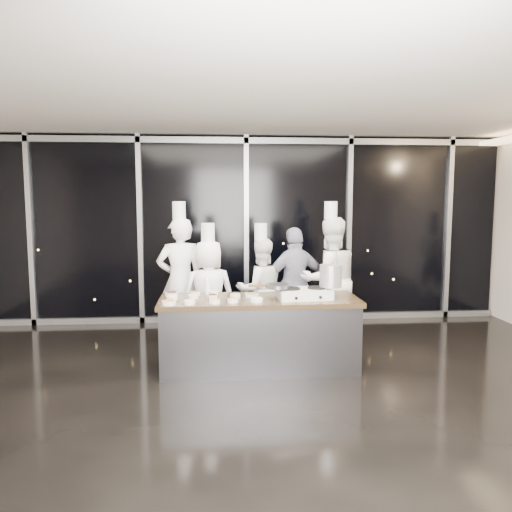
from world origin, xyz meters
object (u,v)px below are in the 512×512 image
at_px(stock_pot, 331,276).
at_px(chef_center, 261,289).
at_px(chef_left, 209,294).
at_px(demo_counter, 259,333).
at_px(frying_pan, 277,286).
at_px(guest, 295,283).
at_px(chef_far_left, 180,280).
at_px(chef_right, 330,279).
at_px(stove, 304,293).

xyz_separation_m(stock_pot, chef_center, (-0.75, 1.33, -0.40)).
relative_size(chef_left, chef_center, 1.01).
distance_m(demo_counter, frying_pan, 0.65).
bearing_deg(demo_counter, guest, 62.93).
height_order(frying_pan, chef_center, chef_center).
bearing_deg(guest, chef_left, 2.33).
height_order(chef_far_left, chef_left, chef_far_left).
bearing_deg(demo_counter, chef_right, 44.38).
height_order(frying_pan, stock_pot, stock_pot).
relative_size(demo_counter, chef_right, 1.18).
bearing_deg(stock_pot, demo_counter, 176.38).
distance_m(chef_left, chef_right, 1.81).
distance_m(demo_counter, chef_far_left, 1.67).
relative_size(stock_pot, chef_center, 0.15).
distance_m(frying_pan, chef_right, 1.54).
xyz_separation_m(stove, chef_far_left, (-1.60, 1.26, -0.02)).
height_order(chef_left, chef_center, chef_left).
relative_size(stove, frying_pan, 1.32).
distance_m(demo_counter, guest, 1.52).
bearing_deg(chef_left, demo_counter, 110.66).
distance_m(frying_pan, guest, 1.48).
height_order(chef_center, chef_right, chef_right).
distance_m(chef_far_left, chef_right, 2.20).
bearing_deg(chef_far_left, chef_right, 167.52).
xyz_separation_m(stock_pot, chef_left, (-1.52, 0.95, -0.38)).
xyz_separation_m(demo_counter, chef_right, (1.15, 1.12, 0.48)).
xyz_separation_m(demo_counter, chef_far_left, (-1.05, 1.19, 0.49)).
bearing_deg(chef_center, stove, 97.10).
height_order(demo_counter, stock_pot, stock_pot).
xyz_separation_m(guest, chef_right, (0.48, -0.18, 0.09)).
bearing_deg(frying_pan, demo_counter, 150.82).
bearing_deg(demo_counter, frying_pan, -23.97).
distance_m(stock_pot, chef_left, 1.84).
bearing_deg(chef_center, chef_right, 161.83).
distance_m(stove, stock_pot, 0.40).
height_order(chef_far_left, guest, chef_far_left).
relative_size(chef_far_left, chef_left, 1.17).
distance_m(chef_center, guest, 0.54).
bearing_deg(chef_right, frying_pan, 42.06).
height_order(frying_pan, chef_far_left, chef_far_left).
relative_size(demo_counter, guest, 1.45).
distance_m(chef_center, chef_right, 1.04).
bearing_deg(frying_pan, chef_far_left, 129.21).
distance_m(stock_pot, chef_center, 1.57).
distance_m(chef_far_left, chef_left, 0.53).
bearing_deg(chef_right, guest, -30.63).
xyz_separation_m(frying_pan, chef_center, (-0.07, 1.36, -0.28)).
bearing_deg(chef_far_left, chef_center, 173.02).
bearing_deg(chef_center, frying_pan, 83.07).
xyz_separation_m(chef_left, chef_right, (1.79, 0.23, 0.14)).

